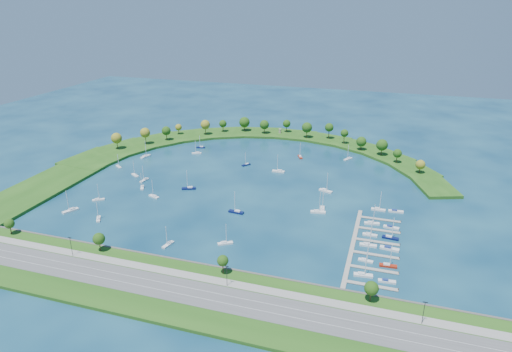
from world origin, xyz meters
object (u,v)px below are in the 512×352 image
(moored_boat_6, at_px, (146,156))
(moored_boat_16, at_px, (168,244))
(docked_boat_3, at_px, (388,265))
(docked_boat_6, at_px, (370,234))
(docked_boat_7, at_px, (390,237))
(docked_boat_5, at_px, (389,248))
(moored_boat_1, at_px, (142,187))
(moored_boat_8, at_px, (225,243))
(moored_boat_9, at_px, (197,153))
(docked_boat_8, at_px, (372,223))
(moored_boat_12, at_px, (98,218))
(harbor_tower, at_px, (280,131))
(moored_boat_15, at_px, (71,210))
(moored_boat_13, at_px, (189,188))
(docked_boat_4, at_px, (368,245))
(moored_boat_11, at_px, (246,164))
(docked_boat_0, at_px, (363,274))
(docked_boat_10, at_px, (378,209))
(docked_boat_2, at_px, (366,260))
(moored_boat_17, at_px, (236,211))
(moored_boat_5, at_px, (318,211))
(docked_boat_1, at_px, (387,281))
(moored_boat_7, at_px, (135,175))
(moored_boat_2, at_px, (300,156))
(docked_boat_11, at_px, (396,211))
(moored_boat_18, at_px, (119,166))
(moored_boat_4, at_px, (322,209))
(moored_boat_14, at_px, (201,147))
(moored_boat_20, at_px, (279,171))
(moored_boat_19, at_px, (144,180))
(moored_boat_10, at_px, (348,159))

(moored_boat_6, xyz_separation_m, moored_boat_16, (81.40, -115.87, -0.07))
(docked_boat_3, relative_size, docked_boat_6, 1.06)
(docked_boat_7, bearing_deg, docked_boat_5, -84.64)
(moored_boat_1, height_order, docked_boat_6, docked_boat_6)
(moored_boat_6, distance_m, docked_boat_3, 215.00)
(moored_boat_1, bearing_deg, moored_boat_8, 29.71)
(moored_boat_9, distance_m, docked_boat_8, 164.92)
(moored_boat_8, xyz_separation_m, moored_boat_12, (-78.64, 3.38, -0.02))
(harbor_tower, distance_m, moored_boat_16, 206.47)
(moored_boat_15, bearing_deg, moored_boat_13, 161.55)
(docked_boat_5, bearing_deg, harbor_tower, 126.76)
(harbor_tower, bearing_deg, moored_boat_13, -100.56)
(moored_boat_8, bearing_deg, docked_boat_4, -16.38)
(moored_boat_11, bearing_deg, moored_boat_6, -49.20)
(moored_boat_6, relative_size, docked_boat_4, 1.06)
(docked_boat_0, bearing_deg, moored_boat_9, 131.28)
(moored_boat_11, distance_m, docked_boat_10, 110.74)
(moored_boat_12, bearing_deg, docked_boat_2, -121.47)
(moored_boat_12, relative_size, moored_boat_17, 0.81)
(moored_boat_5, height_order, docked_boat_1, moored_boat_5)
(docked_boat_10, bearing_deg, moored_boat_7, 179.28)
(moored_boat_16, bearing_deg, moored_boat_2, 178.68)
(harbor_tower, height_order, moored_boat_11, moored_boat_11)
(docked_boat_7, bearing_deg, docked_boat_11, 92.41)
(moored_boat_18, height_order, docked_boat_10, docked_boat_10)
(docked_boat_4, bearing_deg, moored_boat_4, 129.21)
(moored_boat_9, bearing_deg, docked_boat_0, 114.92)
(moored_boat_8, distance_m, docked_boat_4, 73.04)
(moored_boat_6, distance_m, moored_boat_11, 82.01)
(moored_boat_14, distance_m, docked_boat_10, 167.81)
(docked_boat_11, bearing_deg, moored_boat_11, 152.36)
(moored_boat_15, relative_size, moored_boat_18, 1.31)
(docked_boat_0, bearing_deg, moored_boat_20, 115.74)
(moored_boat_7, height_order, docked_boat_0, docked_boat_0)
(moored_boat_8, bearing_deg, moored_boat_12, 145.03)
(moored_boat_14, bearing_deg, docked_boat_0, 121.27)
(moored_boat_19, height_order, docked_boat_3, docked_boat_3)
(moored_boat_17, relative_size, docked_boat_5, 1.39)
(docked_boat_3, bearing_deg, moored_boat_8, 178.63)
(moored_boat_1, distance_m, moored_boat_7, 24.09)
(moored_boat_19, xyz_separation_m, docked_boat_6, (154.13, -30.74, -0.01))
(moored_boat_17, distance_m, docked_boat_6, 77.04)
(docked_boat_1, distance_m, docked_boat_8, 55.15)
(moored_boat_1, height_order, docked_boat_10, docked_boat_10)
(moored_boat_5, distance_m, moored_boat_12, 126.52)
(moored_boat_2, xyz_separation_m, moored_boat_20, (-8.09, -35.63, 0.05))
(moored_boat_6, relative_size, docked_boat_5, 1.40)
(moored_boat_8, bearing_deg, moored_boat_4, 20.35)
(moored_boat_12, distance_m, moored_boat_14, 137.31)
(docked_boat_4, bearing_deg, moored_boat_10, 99.49)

